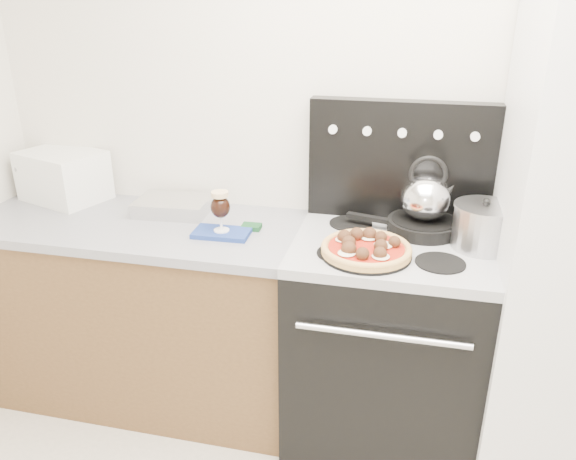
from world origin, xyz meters
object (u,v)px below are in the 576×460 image
(stove_body, at_px, (384,346))
(oven_mitt, at_px, (222,233))
(toaster_oven, at_px, (64,176))
(tea_kettle, at_px, (426,194))
(pizza_pan, at_px, (366,254))
(stock_pot, at_px, (483,228))
(skillet, at_px, (423,226))
(base_cabinet, at_px, (146,314))
(pizza, at_px, (366,247))
(beer_glass, at_px, (221,211))

(stove_body, relative_size, oven_mitt, 3.83)
(toaster_oven, height_order, oven_mitt, toaster_oven)
(toaster_oven, xyz_separation_m, oven_mitt, (0.87, -0.25, -0.11))
(toaster_oven, bearing_deg, tea_kettle, 16.10)
(stove_body, height_order, pizza_pan, pizza_pan)
(tea_kettle, height_order, stock_pot, tea_kettle)
(skillet, bearing_deg, tea_kettle, 0.00)
(base_cabinet, bearing_deg, pizza, -9.32)
(base_cabinet, relative_size, skillet, 5.05)
(pizza, bearing_deg, stove_body, 58.28)
(skillet, relative_size, stock_pot, 1.29)
(stove_body, relative_size, toaster_oven, 2.38)
(toaster_oven, relative_size, stock_pot, 1.66)
(oven_mitt, relative_size, tea_kettle, 1.03)
(beer_glass, relative_size, pizza_pan, 0.51)
(stock_pot, bearing_deg, skillet, 153.66)
(pizza, distance_m, tea_kettle, 0.37)
(skillet, distance_m, tea_kettle, 0.14)
(stove_body, bearing_deg, beer_glass, -176.68)
(base_cabinet, bearing_deg, oven_mitt, -8.80)
(beer_glass, relative_size, skillet, 0.60)
(toaster_oven, xyz_separation_m, tea_kettle, (1.68, -0.08, 0.07))
(base_cabinet, distance_m, toaster_oven, 0.77)
(stove_body, bearing_deg, oven_mitt, -176.68)
(beer_glass, xyz_separation_m, tea_kettle, (0.80, 0.17, 0.08))
(pizza_pan, xyz_separation_m, tea_kettle, (0.20, 0.28, 0.16))
(beer_glass, xyz_separation_m, skillet, (0.80, 0.17, -0.06))
(toaster_oven, bearing_deg, beer_glass, 2.66)
(pizza_pan, distance_m, stock_pot, 0.46)
(toaster_oven, bearing_deg, pizza_pan, 5.23)
(toaster_oven, xyz_separation_m, pizza_pan, (1.47, -0.35, -0.09))
(oven_mitt, relative_size, pizza, 0.69)
(pizza, distance_m, stock_pot, 0.45)
(stove_body, relative_size, stock_pot, 3.95)
(oven_mitt, xyz_separation_m, pizza_pan, (0.60, -0.10, 0.02))
(pizza_pan, height_order, skillet, skillet)
(oven_mitt, height_order, pizza, pizza)
(pizza, bearing_deg, pizza_pan, 0.00)
(oven_mitt, bearing_deg, pizza_pan, -9.69)
(stove_body, bearing_deg, toaster_oven, 172.23)
(base_cabinet, relative_size, stove_body, 1.65)
(oven_mitt, relative_size, skillet, 0.80)
(pizza_pan, relative_size, stock_pot, 1.50)
(beer_glass, relative_size, pizza, 0.52)
(stove_body, xyz_separation_m, tea_kettle, (0.11, 0.13, 0.64))
(pizza, relative_size, tea_kettle, 1.49)
(stock_pot, bearing_deg, toaster_oven, 174.41)
(toaster_oven, height_order, pizza_pan, toaster_oven)
(stove_body, distance_m, oven_mitt, 0.83)
(pizza_pan, height_order, tea_kettle, tea_kettle)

